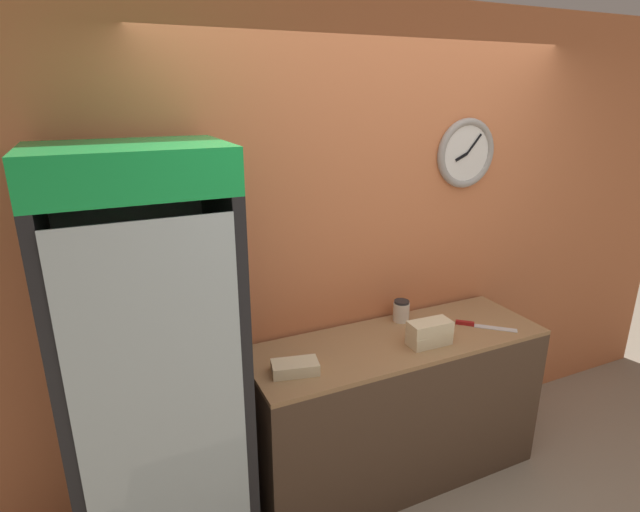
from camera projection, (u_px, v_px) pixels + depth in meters
The scene contains 8 objects.
wall_back at pixel (372, 247), 2.94m from camera, with size 5.20×0.10×2.70m.
prep_counter at pixel (395, 408), 2.94m from camera, with size 1.72×0.57×0.91m.
beverage_cooler at pixel (150, 355), 2.22m from camera, with size 0.74×0.63×2.04m.
sandwich_stack_bottom at pixel (429, 338), 2.73m from camera, with size 0.24×0.12×0.07m.
sandwich_stack_middle at pixel (430, 327), 2.71m from camera, with size 0.24×0.13×0.07m.
sandwich_flat_left at pixel (295, 367), 2.45m from camera, with size 0.25×0.17×0.06m.
chefs_knife at pixel (477, 325), 2.95m from camera, with size 0.28×0.26×0.02m.
condiment_jar at pixel (401, 311), 3.00m from camera, with size 0.10×0.10×0.13m.
Camera 1 is at (-1.46, -1.25, 2.23)m, focal length 28.00 mm.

